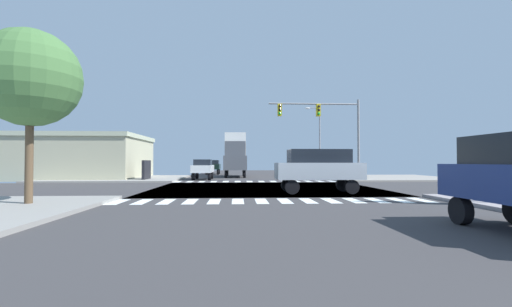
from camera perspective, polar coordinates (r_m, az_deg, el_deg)
name	(u,v)px	position (r m, az deg, el deg)	size (l,w,h in m)	color
ground	(265,188)	(22.27, 1.52, -5.73)	(90.00, 90.00, 0.05)	#373637
sidewalk_corner_ne	(385,178)	(37.23, 20.37, -3.73)	(12.00, 12.00, 0.14)	gray
sidewalk_corner_nw	(120,178)	(35.96, -21.30, -3.81)	(12.00, 12.00, 0.14)	gray
crosswalk_near	(273,201)	(15.00, 2.81, -7.76)	(13.50, 2.00, 0.01)	white
crosswalk_far	(255,181)	(29.52, -0.10, -4.59)	(13.50, 2.00, 0.01)	white
traffic_signal_mast	(324,120)	(30.21, 11.10, 5.37)	(7.78, 0.55, 6.98)	gray
street_lamp	(318,135)	(40.63, 10.05, 3.04)	(1.78, 0.32, 7.96)	gray
bank_building	(85,157)	(38.05, -26.23, -0.51)	(12.75, 10.07, 4.26)	#B3B191
sidewalk_tree	(30,78)	(15.71, -32.97, 10.26)	(3.62, 3.62, 6.61)	brown
sedan_farside_1	(213,166)	(46.56, -7.04, -2.01)	(1.80, 4.30, 1.88)	black
suv_crossing_2	(319,167)	(19.14, 10.19, -2.17)	(4.60, 1.96, 2.34)	black
box_truck_queued_1	(235,154)	(38.86, -3.40, -0.03)	(2.40, 7.20, 4.85)	black
sedan_leading_2	(203,168)	(33.09, -8.66, -2.29)	(1.80, 4.30, 1.88)	black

